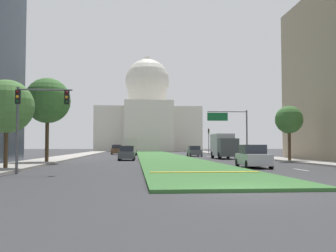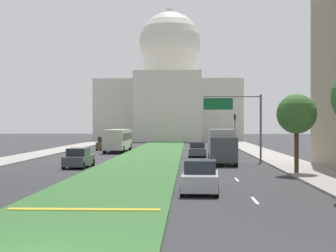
% 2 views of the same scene
% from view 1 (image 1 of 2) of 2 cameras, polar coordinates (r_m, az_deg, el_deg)
% --- Properties ---
extents(ground_plane, '(260.00, 260.00, 0.00)m').
position_cam_1_polar(ground_plane, '(69.11, -1.60, -4.30)').
color(ground_plane, '#333335').
extents(grass_median, '(7.03, 99.66, 0.14)m').
position_cam_1_polar(grass_median, '(63.58, -1.30, -4.36)').
color(grass_median, '#386B33').
rests_on(grass_median, ground_plane).
extents(median_curb_nose, '(6.33, 0.50, 0.04)m').
position_cam_1_polar(median_curb_nose, '(22.54, 5.43, -6.76)').
color(median_curb_nose, gold).
rests_on(median_curb_nose, grass_median).
extents(lane_dashes_right, '(0.16, 53.00, 0.01)m').
position_cam_1_polar(lane_dashes_right, '(51.88, 7.96, -4.73)').
color(lane_dashes_right, silver).
rests_on(lane_dashes_right, ground_plane).
extents(sidewalk_left, '(4.00, 99.66, 0.15)m').
position_cam_1_polar(sidewalk_left, '(58.69, -14.28, -4.38)').
color(sidewalk_left, '#9E9991').
rests_on(sidewalk_left, ground_plane).
extents(sidewalk_right, '(4.00, 99.66, 0.15)m').
position_cam_1_polar(sidewalk_right, '(60.52, 11.96, -4.36)').
color(sidewalk_right, '#9E9991').
rests_on(sidewalk_right, ground_plane).
extents(capitol_building, '(31.63, 28.86, 30.44)m').
position_cam_1_polar(capitol_building, '(123.94, -3.06, 1.12)').
color(capitol_building, beige).
rests_on(capitol_building, ground_plane).
extents(traffic_light_near_left, '(3.34, 0.35, 5.20)m').
position_cam_1_polar(traffic_light_near_left, '(24.61, -19.37, 2.19)').
color(traffic_light_near_left, '#515456').
rests_on(traffic_light_near_left, ground_plane).
extents(traffic_light_far_right, '(0.28, 0.35, 5.20)m').
position_cam_1_polar(traffic_light_far_right, '(79.26, 6.01, -1.71)').
color(traffic_light_far_right, '#515456').
rests_on(traffic_light_far_right, ground_plane).
extents(overhead_guide_sign, '(5.56, 0.20, 6.50)m').
position_cam_1_polar(overhead_guide_sign, '(53.30, 9.39, 0.33)').
color(overhead_guide_sign, '#515456').
rests_on(overhead_guide_sign, ground_plane).
extents(street_tree_left_near, '(3.70, 3.70, 6.24)m').
position_cam_1_polar(street_tree_left_near, '(28.99, -22.65, 2.66)').
color(street_tree_left_near, '#4C3823').
rests_on(street_tree_left_near, ground_plane).
extents(street_tree_left_mid, '(4.40, 4.40, 8.25)m').
position_cam_1_polar(street_tree_left_mid, '(39.40, -17.30, 3.56)').
color(street_tree_left_mid, '#4C3823').
rests_on(street_tree_left_mid, ground_plane).
extents(street_tree_right_mid, '(2.90, 2.90, 5.87)m').
position_cam_1_polar(street_tree_right_mid, '(42.68, 17.38, 0.85)').
color(street_tree_right_mid, '#4C3823').
rests_on(street_tree_right_mid, ground_plane).
extents(sedan_lead_stopped, '(2.13, 4.30, 1.75)m').
position_cam_1_polar(sedan_lead_stopped, '(30.22, 12.42, -4.48)').
color(sedan_lead_stopped, '#BCBCC1').
rests_on(sedan_lead_stopped, ground_plane).
extents(sedan_midblock, '(1.96, 4.69, 1.66)m').
position_cam_1_polar(sedan_midblock, '(44.89, -6.05, -4.03)').
color(sedan_midblock, '#4C5156').
rests_on(sedan_midblock, ground_plane).
extents(sedan_distant, '(1.95, 4.11, 1.65)m').
position_cam_1_polar(sedan_distant, '(60.81, 3.91, -3.75)').
color(sedan_distant, '#4C5156').
rests_on(sedan_distant, ground_plane).
extents(sedan_far_horizon, '(1.94, 4.41, 1.86)m').
position_cam_1_polar(sedan_far_horizon, '(75.77, -7.60, -3.50)').
color(sedan_far_horizon, brown).
rests_on(sedan_far_horizon, ground_plane).
extents(sedan_very_far, '(2.07, 4.55, 1.85)m').
position_cam_1_polar(sedan_very_far, '(86.78, -7.07, -3.43)').
color(sedan_very_far, navy).
rests_on(sedan_very_far, ground_plane).
extents(box_truck_delivery, '(2.40, 6.40, 3.20)m').
position_cam_1_polar(box_truck_delivery, '(50.32, 8.19, -2.88)').
color(box_truck_delivery, '#4C5156').
rests_on(box_truck_delivery, ground_plane).
extents(city_bus, '(2.62, 11.00, 2.95)m').
position_cam_1_polar(city_bus, '(70.27, -5.70, -2.82)').
color(city_bus, beige).
rests_on(city_bus, ground_plane).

